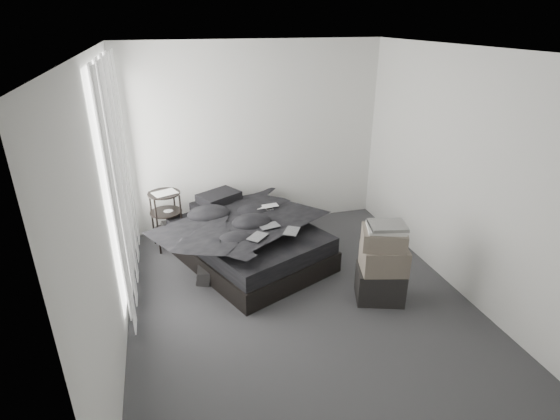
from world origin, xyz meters
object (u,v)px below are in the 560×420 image
object	(u,v)px
laptop	(268,203)
box_lower	(380,284)
bed	(249,251)
side_stand	(167,220)

from	to	relation	value
laptop	box_lower	world-z (taller)	laptop
bed	box_lower	xyz separation A→B (m)	(1.21, -1.21, 0.06)
box_lower	side_stand	bearing A→B (deg)	139.60
box_lower	laptop	bearing A→B (deg)	123.29
laptop	side_stand	bearing A→B (deg)	154.02
bed	laptop	xyz separation A→B (m)	(0.30, 0.18, 0.55)
side_stand	box_lower	size ratio (longest dim) A/B	1.53
laptop	side_stand	size ratio (longest dim) A/B	0.39
laptop	bed	bearing A→B (deg)	-154.50
bed	laptop	size ratio (longest dim) A/B	6.24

